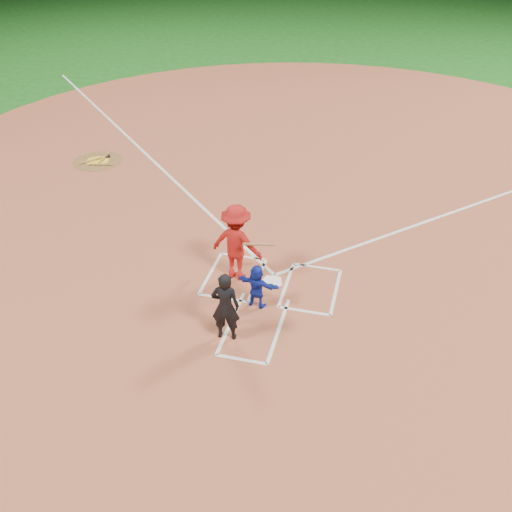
% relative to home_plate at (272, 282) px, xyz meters
% --- Properties ---
extents(ground, '(120.00, 120.00, 0.00)m').
position_rel_home_plate_xyz_m(ground, '(0.00, 0.00, -0.02)').
color(ground, '#155617').
rests_on(ground, ground).
extents(home_plate_dirt, '(28.00, 28.00, 0.01)m').
position_rel_home_plate_xyz_m(home_plate_dirt, '(0.00, 6.00, -0.01)').
color(home_plate_dirt, '#9C4C33').
rests_on(home_plate_dirt, ground).
extents(home_plate, '(0.60, 0.60, 0.02)m').
position_rel_home_plate_xyz_m(home_plate, '(0.00, 0.00, 0.00)').
color(home_plate, white).
rests_on(home_plate, home_plate_dirt).
extents(on_deck_circle, '(1.70, 1.70, 0.01)m').
position_rel_home_plate_xyz_m(on_deck_circle, '(-7.56, 5.45, -0.00)').
color(on_deck_circle, brown).
rests_on(on_deck_circle, home_plate_dirt).
extents(on_deck_logo, '(0.80, 0.80, 0.00)m').
position_rel_home_plate_xyz_m(on_deck_logo, '(-7.56, 5.45, 0.00)').
color(on_deck_logo, yellow).
rests_on(on_deck_logo, on_deck_circle).
extents(on_deck_bat_a, '(0.10, 0.84, 0.06)m').
position_rel_home_plate_xyz_m(on_deck_bat_a, '(-7.41, 5.70, 0.03)').
color(on_deck_bat_a, '#966237').
rests_on(on_deck_bat_a, on_deck_circle).
extents(on_deck_bat_b, '(0.57, 0.70, 0.06)m').
position_rel_home_plate_xyz_m(on_deck_bat_b, '(-7.76, 5.35, 0.03)').
color(on_deck_bat_b, olive).
rests_on(on_deck_bat_b, on_deck_circle).
extents(on_deck_bat_c, '(0.83, 0.27, 0.06)m').
position_rel_home_plate_xyz_m(on_deck_bat_c, '(-7.26, 5.15, 0.03)').
color(on_deck_bat_c, olive).
rests_on(on_deck_bat_c, on_deck_circle).
extents(bat_weight_donut, '(0.19, 0.19, 0.05)m').
position_rel_home_plate_xyz_m(bat_weight_donut, '(-7.36, 5.85, 0.03)').
color(bat_weight_donut, black).
rests_on(bat_weight_donut, on_deck_circle).
extents(catcher, '(1.06, 0.51, 1.10)m').
position_rel_home_plate_xyz_m(catcher, '(-0.14, -0.97, 0.54)').
color(catcher, '#1529AF').
rests_on(catcher, home_plate_dirt).
extents(umpire, '(0.65, 0.47, 1.67)m').
position_rel_home_plate_xyz_m(umpire, '(-0.51, -2.19, 0.83)').
color(umpire, black).
rests_on(umpire, home_plate_dirt).
extents(chalk_markings, '(28.35, 17.32, 0.01)m').
position_rel_home_plate_xyz_m(chalk_markings, '(0.00, 5.29, -0.01)').
color(chalk_markings, white).
rests_on(chalk_markings, home_plate_dirt).
extents(batter_at_plate, '(1.65, 0.92, 1.99)m').
position_rel_home_plate_xyz_m(batter_at_plate, '(-0.89, 0.03, 0.99)').
color(batter_at_plate, '#A81512').
rests_on(batter_at_plate, home_plate_dirt).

